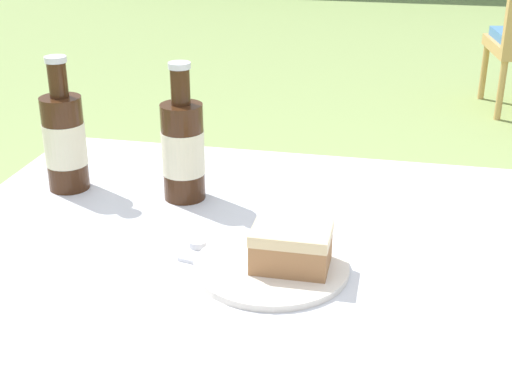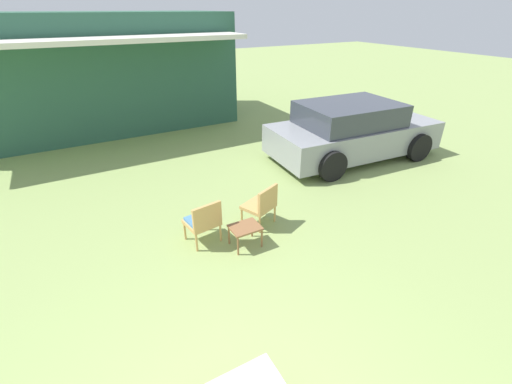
{
  "view_description": "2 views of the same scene",
  "coord_description": "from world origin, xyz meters",
  "px_view_note": "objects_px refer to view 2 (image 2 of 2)",
  "views": [
    {
      "loc": [
        0.22,
        -0.95,
        1.21
      ],
      "look_at": [
        0.0,
        0.1,
        0.74
      ],
      "focal_mm": 50.0,
      "sensor_mm": 36.0,
      "label": 1
    },
    {
      "loc": [
        -0.57,
        -1.3,
        3.44
      ],
      "look_at": [
        1.71,
        2.79,
        0.9
      ],
      "focal_mm": 24.0,
      "sensor_mm": 36.0,
      "label": 2
    }
  ],
  "objects_px": {
    "wicker_chair_cushioned": "(203,220)",
    "garden_side_table": "(245,229)",
    "wicker_chair_plain": "(262,204)",
    "parked_car": "(352,131)"
  },
  "relations": [
    {
      "from": "parked_car",
      "to": "garden_side_table",
      "type": "height_order",
      "value": "parked_car"
    },
    {
      "from": "wicker_chair_cushioned",
      "to": "garden_side_table",
      "type": "relative_size",
      "value": 1.61
    },
    {
      "from": "garden_side_table",
      "to": "wicker_chair_plain",
      "type": "bearing_deg",
      "value": 36.54
    },
    {
      "from": "wicker_chair_cushioned",
      "to": "garden_side_table",
      "type": "height_order",
      "value": "wicker_chair_cushioned"
    },
    {
      "from": "wicker_chair_cushioned",
      "to": "garden_side_table",
      "type": "distance_m",
      "value": 0.69
    },
    {
      "from": "garden_side_table",
      "to": "parked_car",
      "type": "bearing_deg",
      "value": 26.56
    },
    {
      "from": "wicker_chair_cushioned",
      "to": "garden_side_table",
      "type": "bearing_deg",
      "value": 134.22
    },
    {
      "from": "wicker_chair_plain",
      "to": "garden_side_table",
      "type": "bearing_deg",
      "value": 13.65
    },
    {
      "from": "wicker_chair_cushioned",
      "to": "wicker_chair_plain",
      "type": "bearing_deg",
      "value": 170.8
    },
    {
      "from": "parked_car",
      "to": "garden_side_table",
      "type": "relative_size",
      "value": 9.18
    }
  ]
}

